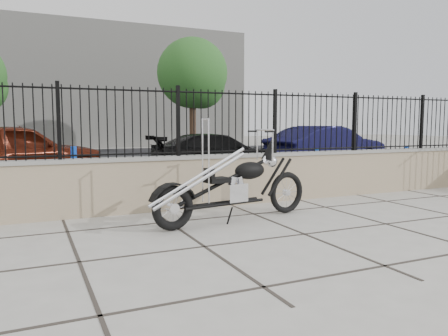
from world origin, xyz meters
TOP-DOWN VIEW (x-y plane):
  - ground_plane at (0.00, 0.00)m, footprint 90.00×90.00m
  - parking_lot at (0.00, 12.50)m, footprint 30.00×30.00m
  - retaining_wall at (0.00, 2.50)m, footprint 14.00×0.36m
  - iron_fence at (0.00, 2.50)m, footprint 14.00×0.08m
  - background_building at (0.00, 26.50)m, footprint 22.00×6.00m
  - chopper_motorcycle at (-0.58, 1.14)m, footprint 2.78×0.95m
  - car_red at (-3.83, 7.49)m, footprint 5.02×3.60m
  - car_black at (1.96, 7.55)m, footprint 4.26×1.76m
  - car_blue at (5.86, 7.17)m, footprint 4.64×2.21m
  - bollard_a at (-2.56, 4.94)m, footprint 0.15×0.15m
  - bollard_b at (3.37, 4.33)m, footprint 0.13×0.13m
  - bollard_c at (6.32, 4.16)m, footprint 0.13×0.13m
  - tree_right at (4.58, 16.86)m, footprint 3.68×3.68m

SIDE VIEW (x-z plane):
  - ground_plane at x=0.00m, z-range 0.00..0.00m
  - parking_lot at x=0.00m, z-range 0.00..0.00m
  - bollard_b at x=3.37m, z-range 0.00..0.88m
  - bollard_c at x=6.32m, z-range 0.00..0.91m
  - retaining_wall at x=0.00m, z-range 0.00..0.96m
  - bollard_a at x=-2.56m, z-range 0.00..1.05m
  - car_black at x=1.96m, z-range 0.00..1.23m
  - car_blue at x=5.86m, z-range 0.00..1.47m
  - car_red at x=-3.83m, z-range 0.00..1.59m
  - chopper_motorcycle at x=-0.58m, z-range 0.00..1.64m
  - iron_fence at x=0.00m, z-range 0.96..2.16m
  - background_building at x=0.00m, z-range 0.00..8.00m
  - tree_right at x=4.58m, z-range 1.24..7.45m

